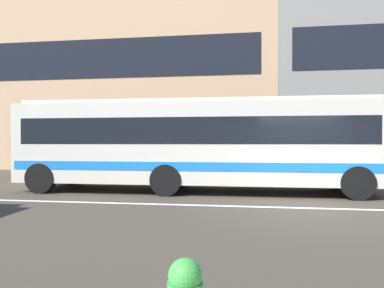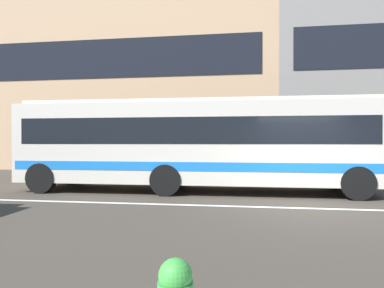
{
  "view_description": "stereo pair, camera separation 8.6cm",
  "coord_description": "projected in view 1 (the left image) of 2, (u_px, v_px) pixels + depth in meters",
  "views": [
    {
      "loc": [
        -1.9,
        -8.95,
        1.72
      ],
      "look_at": [
        -3.43,
        2.11,
        1.64
      ],
      "focal_mm": 31.38,
      "sensor_mm": 36.0,
      "label": 1
    },
    {
      "loc": [
        -1.82,
        -8.94,
        1.72
      ],
      "look_at": [
        -3.43,
        2.11,
        1.64
      ],
      "focal_mm": 31.38,
      "sensor_mm": 36.0,
      "label": 2
    }
  ],
  "objects": [
    {
      "name": "ground_plane",
      "position": [
        313.0,
        208.0,
        8.62
      ],
      "size": [
        160.0,
        160.0,
        0.0
      ],
      "primitive_type": "plane",
      "color": "#3C352D"
    },
    {
      "name": "lane_centre_line",
      "position": [
        313.0,
        208.0,
        8.62
      ],
      "size": [
        60.0,
        0.16,
        0.01
      ],
      "primitive_type": "cube",
      "color": "silver",
      "rests_on": "ground_plane"
    },
    {
      "name": "apartment_block_left",
      "position": [
        112.0,
        88.0,
        24.79
      ],
      "size": [
        22.82,
        10.14,
        11.35
      ],
      "color": "tan",
      "rests_on": "ground_plane"
    },
    {
      "name": "transit_bus",
      "position": [
        194.0,
        142.0,
        11.66
      ],
      "size": [
        12.02,
        2.72,
        3.11
      ],
      "color": "beige",
      "rests_on": "ground_plane"
    }
  ]
}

